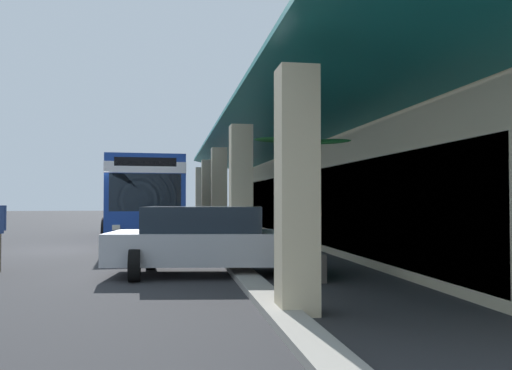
{
  "coord_description": "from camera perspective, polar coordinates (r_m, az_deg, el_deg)",
  "views": [
    {
      "loc": [
        17.69,
        3.09,
        1.62
      ],
      "look_at": [
        -3.01,
        6.56,
        2.21
      ],
      "focal_mm": 36.37,
      "sensor_mm": 36.0,
      "label": 1
    }
  ],
  "objects": [
    {
      "name": "ground",
      "position": [
        18.43,
        6.01,
        -6.64
      ],
      "size": [
        120.0,
        120.0,
        0.0
      ],
      "primitive_type": "plane",
      "color": "#2D2D30"
    },
    {
      "name": "curb_strip",
      "position": [
        19.0,
        -4.85,
        -6.31
      ],
      "size": [
        35.13,
        0.5,
        0.12
      ],
      "primitive_type": "cube",
      "color": "#9E998E",
      "rests_on": "ground"
    },
    {
      "name": "plaza_building",
      "position": [
        22.01,
        21.06,
        3.38
      ],
      "size": [
        29.57,
        16.4,
        6.98
      ],
      "color": "#C6B793",
      "rests_on": "ground"
    },
    {
      "name": "transit_bus",
      "position": [
        22.33,
        -12.25,
        -0.98
      ],
      "size": [
        11.34,
        3.23,
        3.34
      ],
      "color": "#193D9E",
      "rests_on": "ground"
    },
    {
      "name": "parked_sedan_silver",
      "position": [
        11.26,
        -5.02,
        -6.03
      ],
      "size": [
        2.85,
        4.61,
        1.47
      ],
      "color": "#B2B5BA",
      "rests_on": "ground"
    },
    {
      "name": "potted_palm",
      "position": [
        10.44,
        5.22,
        -5.7
      ],
      "size": [
        1.81,
        1.89,
        3.03
      ],
      "color": "#4C4742",
      "rests_on": "ground"
    }
  ]
}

